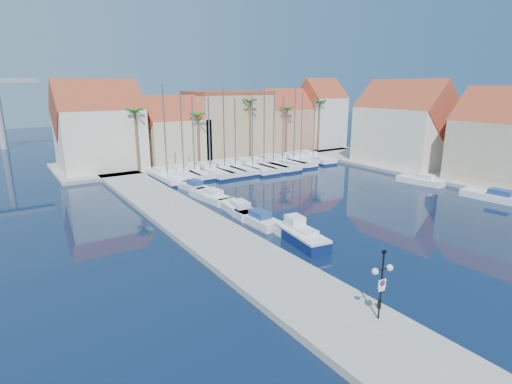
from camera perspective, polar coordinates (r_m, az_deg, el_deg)
ground at (r=32.06m, az=19.35°, el=-9.76°), size 260.00×260.00×0.00m
quay_west at (r=36.29m, az=-7.13°, el=-5.65°), size 6.00×77.00×0.50m
shore_north at (r=74.45m, az=-5.93°, el=5.04°), size 54.00×16.00×0.50m
shore_east at (r=65.65m, az=26.13°, el=2.25°), size 12.00×60.00×0.50m
lamp_post at (r=22.80m, az=17.58°, el=-11.16°), size 1.38×0.50×4.07m
bollard at (r=24.89m, az=17.20°, el=-15.03°), size 0.22×0.22×0.56m
fishing_boat at (r=34.27m, az=6.41°, el=-6.10°), size 2.78×6.17×2.08m
motorboat_west_0 at (r=34.31m, az=6.60°, el=-6.41°), size 2.02×5.70×1.40m
motorboat_west_1 at (r=38.70m, az=0.16°, el=-3.80°), size 2.02×6.01×1.40m
motorboat_west_2 at (r=41.96m, az=-2.59°, el=-2.31°), size 2.67×6.54×1.40m
motorboat_west_3 at (r=46.87m, az=-6.49°, el=-0.54°), size 2.67×6.63×1.40m
motorboat_west_4 at (r=51.64m, az=-9.00°, el=0.82°), size 2.42×5.90×1.40m
motorboat_west_5 at (r=56.18m, az=-10.92°, el=1.88°), size 2.84×6.94×1.40m
motorboat_west_6 at (r=59.59m, az=-13.24°, el=2.49°), size 2.73×7.13×1.40m
motorboat_east_0 at (r=54.11m, az=30.93°, el=-0.51°), size 2.87×7.11×1.40m
motorboat_east_1 at (r=58.73m, az=22.49°, el=1.56°), size 3.00×6.36×1.40m
sailboat_0 at (r=57.89m, az=-12.74°, el=2.25°), size 2.70×10.05×13.19m
sailboat_1 at (r=59.05m, az=-10.45°, el=2.60°), size 2.93×9.63×11.89m
sailboat_2 at (r=60.05m, az=-8.96°, el=2.87°), size 2.56×9.57×11.48m
sailboat_3 at (r=60.63m, az=-6.85°, el=3.04°), size 3.68×11.12×11.39m
sailboat_4 at (r=61.66m, az=-4.76°, el=3.31°), size 2.99×10.70×12.74m
sailboat_5 at (r=62.82m, az=-3.24°, el=3.54°), size 3.21×11.13×11.07m
sailboat_6 at (r=63.55m, az=-0.83°, el=3.69°), size 3.26×11.75×11.38m
sailboat_7 at (r=64.64m, az=0.81°, el=3.90°), size 3.09×11.30×12.64m
sailboat_8 at (r=65.66m, az=2.15°, el=4.05°), size 3.56×11.87×12.25m
sailboat_9 at (r=67.61m, az=3.44°, el=4.35°), size 3.72×11.16×11.39m
sailboat_10 at (r=68.75m, az=5.10°, el=4.51°), size 3.33×10.89×12.68m
sailboat_11 at (r=70.77m, az=6.12°, el=4.80°), size 2.66×8.98×12.01m
sailboat_12 at (r=72.15m, az=7.83°, el=4.91°), size 3.64×11.13×11.19m
building_0 at (r=65.88m, az=-21.41°, el=8.33°), size 12.30×9.00×13.50m
building_1 at (r=69.52m, az=-11.56°, el=8.32°), size 10.30×8.00×11.00m
building_2 at (r=75.09m, az=-4.00°, el=9.79°), size 14.20×10.20×11.50m
building_3 at (r=80.89m, az=3.88°, el=9.87°), size 10.30×8.00×12.00m
building_4 at (r=85.80m, az=9.19°, el=10.75°), size 8.30×8.00×14.00m
building_5 at (r=61.62m, az=32.31°, el=6.14°), size 9.00×12.30×12.50m
building_6 at (r=69.63m, az=20.34°, el=8.73°), size 9.00×14.30×13.50m
palm_0 at (r=61.84m, az=-16.94°, el=10.72°), size 2.60×2.60×10.15m
palm_1 at (r=65.50m, az=-8.36°, el=10.57°), size 2.60×2.60×9.15m
palm_2 at (r=70.23m, az=-0.85°, el=12.54°), size 2.60×2.60×11.15m
palm_3 at (r=74.91m, az=4.42°, el=11.57°), size 2.60×2.60×9.65m
palm_4 at (r=80.02m, az=9.07°, el=12.32°), size 2.60×2.60×10.65m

